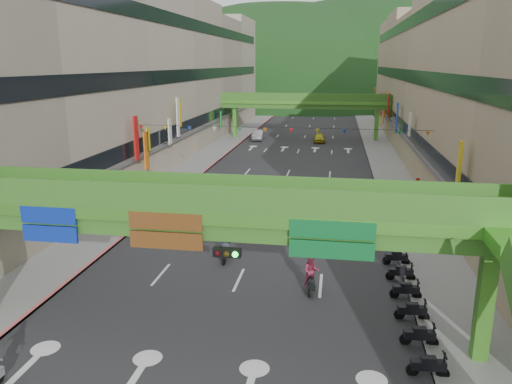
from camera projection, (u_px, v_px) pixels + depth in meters
name	position (u px, v px, depth m)	size (l,w,h in m)	color
road_slab	(296.00, 156.00, 63.85)	(18.00, 140.00, 0.02)	#28282B
sidewalk_left	(212.00, 154.00, 65.53)	(4.00, 140.00, 0.15)	gray
sidewalk_right	(384.00, 159.00, 62.14)	(4.00, 140.00, 0.15)	gray
curb_left	(226.00, 154.00, 65.24)	(0.20, 140.00, 0.18)	#CC5959
curb_right	(368.00, 158.00, 62.43)	(0.20, 140.00, 0.18)	gray
building_row_left	(151.00, 80.00, 64.40)	(12.80, 95.00, 19.00)	#9E937F
building_row_right	(458.00, 82.00, 58.55)	(12.80, 95.00, 19.00)	gray
overpass_near	(228.00, 230.00, 19.77)	(28.00, 12.27, 7.10)	#4C9E2D
overpass_far	(305.00, 105.00, 76.83)	(28.00, 2.20, 7.10)	#4C9E2D
hill_left	(279.00, 98.00, 171.28)	(168.00, 140.00, 112.00)	#1C4419
hill_right	(393.00, 95.00, 184.21)	(208.00, 176.00, 128.00)	#1C4419
bunting_string	(278.00, 130.00, 43.25)	(26.00, 0.36, 0.47)	black
scooter_rider_near	(225.00, 245.00, 29.89)	(0.70, 1.60, 2.20)	black
scooter_rider_mid	(311.00, 274.00, 25.80)	(0.90, 1.60, 2.05)	black
scooter_rider_far	(235.00, 207.00, 37.67)	(0.95, 1.60, 2.15)	maroon
parked_scooter_row	(409.00, 300.00, 24.14)	(1.60, 11.55, 1.08)	black
car_silver	(258.00, 135.00, 77.41)	(1.61, 4.62, 1.52)	#94939B
car_yellow	(319.00, 138.00, 75.05)	(1.63, 4.06, 1.38)	gold
pedestrian_red	(418.00, 190.00, 43.42)	(0.89, 0.69, 1.82)	red
pedestrian_dark	(416.00, 230.00, 33.22)	(0.99, 0.41, 1.70)	black
pedestrian_blue	(390.00, 192.00, 43.05)	(0.78, 0.50, 1.67)	#324E61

